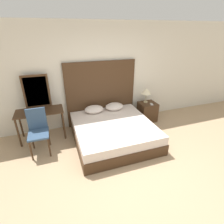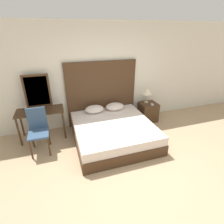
# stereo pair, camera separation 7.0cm
# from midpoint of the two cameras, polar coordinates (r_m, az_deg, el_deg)

# --- Properties ---
(ground_plane) EXTENTS (16.00, 16.00, 0.00)m
(ground_plane) POSITION_cam_midpoint_polar(r_m,az_deg,el_deg) (3.52, 7.78, -19.82)
(ground_plane) COLOR tan
(wall_back) EXTENTS (10.00, 0.06, 2.70)m
(wall_back) POSITION_cam_midpoint_polar(r_m,az_deg,el_deg) (4.78, -3.30, 11.65)
(wall_back) COLOR silver
(wall_back) RESTS_ON ground_plane
(bed) EXTENTS (1.83, 1.92, 0.47)m
(bed) POSITION_cam_midpoint_polar(r_m,az_deg,el_deg) (4.28, 0.87, -6.41)
(bed) COLOR #422B19
(bed) RESTS_ON ground_plane
(headboard) EXTENTS (1.93, 0.05, 1.76)m
(headboard) POSITION_cam_midpoint_polar(r_m,az_deg,el_deg) (4.85, -2.88, 6.03)
(headboard) COLOR #422B19
(headboard) RESTS_ON ground_plane
(pillow_left) EXTENTS (0.50, 0.38, 0.19)m
(pillow_left) POSITION_cam_midpoint_polar(r_m,az_deg,el_deg) (4.67, -5.33, 0.94)
(pillow_left) COLOR silver
(pillow_left) RESTS_ON bed
(pillow_right) EXTENTS (0.50, 0.38, 0.19)m
(pillow_right) POSITION_cam_midpoint_polar(r_m,az_deg,el_deg) (4.81, 1.33, 1.83)
(pillow_right) COLOR silver
(pillow_right) RESTS_ON bed
(phone_on_bed) EXTENTS (0.16, 0.14, 0.01)m
(phone_on_bed) POSITION_cam_midpoint_polar(r_m,az_deg,el_deg) (3.98, -4.80, -5.06)
(phone_on_bed) COLOR #B7B7BC
(phone_on_bed) RESTS_ON bed
(nightstand) EXTENTS (0.48, 0.45, 0.55)m
(nightstand) POSITION_cam_midpoint_polar(r_m,az_deg,el_deg) (5.27, 12.03, 0.02)
(nightstand) COLOR #422B19
(nightstand) RESTS_ON ground_plane
(table_lamp) EXTENTS (0.28, 0.28, 0.41)m
(table_lamp) POSITION_cam_midpoint_polar(r_m,az_deg,el_deg) (5.10, 11.80, 6.51)
(table_lamp) COLOR tan
(table_lamp) RESTS_ON nightstand
(phone_on_nightstand) EXTENTS (0.11, 0.16, 0.01)m
(phone_on_nightstand) POSITION_cam_midpoint_polar(r_m,az_deg,el_deg) (5.09, 13.42, 2.43)
(phone_on_nightstand) COLOR #B7B7BC
(phone_on_nightstand) RESTS_ON nightstand
(vanity_desk) EXTENTS (1.09, 0.53, 0.74)m
(vanity_desk) POSITION_cam_midpoint_polar(r_m,az_deg,el_deg) (4.52, -21.86, -0.82)
(vanity_desk) COLOR #422B19
(vanity_desk) RESTS_ON ground_plane
(vanity_mirror) EXTENTS (0.60, 0.03, 0.81)m
(vanity_mirror) POSITION_cam_midpoint_polar(r_m,az_deg,el_deg) (4.56, -22.82, 6.31)
(vanity_mirror) COLOR #422B19
(vanity_mirror) RESTS_ON vanity_desk
(chair) EXTENTS (0.41, 0.48, 0.98)m
(chair) POSITION_cam_midpoint_polar(r_m,az_deg,el_deg) (4.10, -22.54, -4.83)
(chair) COLOR #334C6B
(chair) RESTS_ON ground_plane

